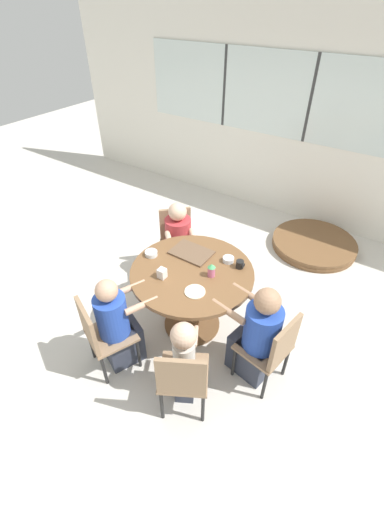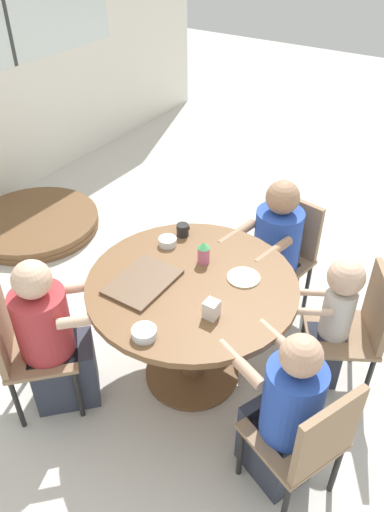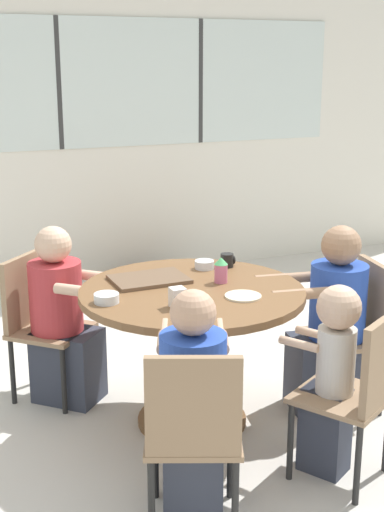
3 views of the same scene
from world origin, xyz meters
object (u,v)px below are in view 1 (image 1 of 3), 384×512
at_px(folded_table_stack, 314,244).
at_px(person_toddler, 184,361).
at_px(person_woman_green_shirt, 179,247).
at_px(coffee_mug, 240,264).
at_px(person_man_teal_shirt, 118,327).
at_px(chair_for_woman_green_shirt, 177,237).
at_px(sippy_cup, 211,270).
at_px(bowl_white_shallow, 151,253).
at_px(chair_for_toddler, 183,377).
at_px(milk_carton_small, 162,273).
at_px(chair_for_man_blue_shirt, 273,347).
at_px(bowl_cereal, 228,259).
at_px(person_man_blue_shirt, 257,337).
at_px(chair_for_man_teal_shirt, 100,332).

bearing_deg(folded_table_stack, person_toddler, -94.66).
bearing_deg(person_woman_green_shirt, coffee_mug, 118.76).
relative_size(person_woman_green_shirt, folded_table_stack, 0.91).
relative_size(person_man_teal_shirt, person_toddler, 1.09).
xyz_separation_m(chair_for_woman_green_shirt, coffee_mug, (1.04, -0.38, 0.31)).
relative_size(person_man_teal_shirt, sippy_cup, 7.41).
height_order(person_toddler, bowl_white_shallow, person_toddler).
bearing_deg(chair_for_toddler, milk_carton_small, 107.53).
bearing_deg(milk_carton_small, folded_table_stack, 70.94).
bearing_deg(chair_for_man_blue_shirt, person_woman_green_shirt, 74.51).
bearing_deg(chair_for_toddler, bowl_cereal, 73.07).
xyz_separation_m(person_man_blue_shirt, bowl_white_shallow, (-1.26, 0.11, 0.31)).
bearing_deg(person_woman_green_shirt, chair_for_woman_green_shirt, -90.00).
distance_m(person_man_teal_shirt, bowl_cereal, 1.23).
bearing_deg(bowl_cereal, person_woman_green_shirt, 162.65).
relative_size(person_man_blue_shirt, bowl_white_shallow, 8.53).
bearing_deg(chair_for_woman_green_shirt, chair_for_man_teal_shirt, 55.71).
distance_m(chair_for_man_blue_shirt, person_man_blue_shirt, 0.17).
relative_size(chair_for_man_teal_shirt, person_woman_green_shirt, 0.81).
bearing_deg(person_toddler, person_man_teal_shirt, 152.49).
xyz_separation_m(person_toddler, folded_table_stack, (0.23, 2.84, -0.43)).
bearing_deg(chair_for_man_teal_shirt, coffee_mug, 81.44).
xyz_separation_m(chair_for_woman_green_shirt, chair_for_man_teal_shirt, (0.30, -1.57, 0.00)).
relative_size(sippy_cup, milk_carton_small, 1.44).
bearing_deg(coffee_mug, person_woman_green_shirt, 164.02).
distance_m(chair_for_toddler, milk_carton_small, 0.95).
bearing_deg(sippy_cup, bowl_white_shallow, -173.69).
distance_m(person_man_blue_shirt, person_man_teal_shirt, 1.26).
xyz_separation_m(chair_for_man_blue_shirt, person_woman_green_shirt, (-1.52, 0.74, -0.03)).
relative_size(chair_for_man_blue_shirt, person_toddler, 0.89).
relative_size(person_man_blue_shirt, person_toddler, 1.12).
bearing_deg(chair_for_man_teal_shirt, chair_for_woman_green_shirt, 124.29).
bearing_deg(chair_for_woman_green_shirt, coffee_mug, 114.61).
bearing_deg(person_toddler, chair_for_man_blue_shirt, 14.67).
bearing_deg(chair_for_man_teal_shirt, bowl_white_shallow, 119.50).
xyz_separation_m(coffee_mug, sippy_cup, (-0.17, -0.26, 0.03)).
distance_m(chair_for_woman_green_shirt, bowl_white_shallow, 0.80).
relative_size(chair_for_man_teal_shirt, bowl_white_shallow, 6.74).
bearing_deg(person_man_teal_shirt, chair_for_toddler, 15.92).
height_order(person_man_blue_shirt, coffee_mug, person_man_blue_shirt).
distance_m(person_woman_green_shirt, sippy_cup, 0.99).
bearing_deg(chair_for_man_blue_shirt, person_man_teal_shirt, 124.31).
bearing_deg(person_woman_green_shirt, chair_for_man_teal_shirt, 52.02).
xyz_separation_m(person_man_teal_shirt, person_toddler, (0.72, 0.03, 0.02)).
bearing_deg(person_man_teal_shirt, bowl_white_shallow, 125.93).
bearing_deg(bowl_cereal, person_toddler, -79.66).
distance_m(chair_for_man_teal_shirt, person_toddler, 0.81).
relative_size(chair_for_man_blue_shirt, bowl_white_shallow, 6.74).
xyz_separation_m(bowl_cereal, folded_table_stack, (0.42, 1.81, -0.74)).
relative_size(chair_for_man_blue_shirt, coffee_mug, 10.29).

